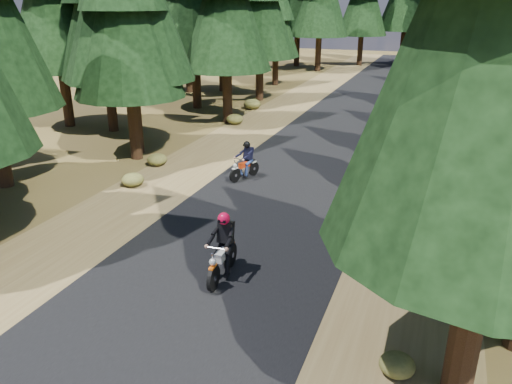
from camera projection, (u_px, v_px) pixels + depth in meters
ground at (237, 247)px, 13.76m from camera, size 120.00×120.00×0.00m
road at (290, 188)px, 18.13m from camera, size 6.00×100.00×0.01m
shoulder_l at (178, 173)px, 19.64m from camera, size 3.20×100.00×0.01m
shoulder_r at (422, 205)px, 16.61m from camera, size 3.20×100.00×0.01m
log_near at (492, 173)px, 19.23m from camera, size 5.23×4.00×0.32m
understory_shrubs at (329, 157)px, 20.73m from camera, size 14.41×30.74×0.64m
rider_lead at (222, 257)px, 12.06m from camera, size 0.66×1.89×1.66m
rider_follow at (244, 167)px, 18.89m from camera, size 1.01×1.68×1.44m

